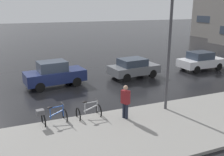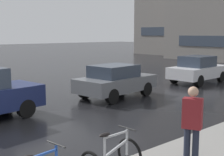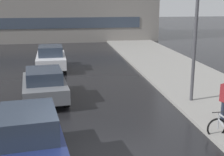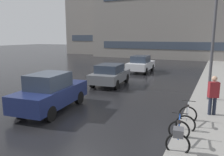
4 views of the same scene
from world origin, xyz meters
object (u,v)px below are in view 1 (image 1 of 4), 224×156
object	(u,v)px
bicycle_second	(89,112)
car_white	(201,61)
car_navy	(55,74)
pedestrian	(125,101)
streetlamp	(170,29)
car_grey	(133,68)
bicycle_nearest	(51,116)

from	to	relation	value
bicycle_second	car_white	bearing A→B (deg)	115.97
car_navy	pedestrian	bearing A→B (deg)	17.89
pedestrian	streetlamp	world-z (taller)	streetlamp
car_navy	car_grey	world-z (taller)	car_navy
bicycle_nearest	pedestrian	distance (m)	3.49
car_navy	streetlamp	distance (m)	8.64
car_grey	car_white	world-z (taller)	car_white
bicycle_nearest	streetlamp	bearing A→B (deg)	84.24
bicycle_second	car_navy	world-z (taller)	car_navy
bicycle_nearest	car_white	xyz separation A→B (m)	(-5.72, 13.56, 0.30)
car_white	bicycle_second	bearing A→B (deg)	-64.03
bicycle_nearest	bicycle_second	xyz separation A→B (m)	(0.02, 1.79, -0.10)
pedestrian	streetlamp	size ratio (longest dim) A/B	0.30
bicycle_nearest	car_grey	size ratio (longest dim) A/B	0.35
streetlamp	car_white	bearing A→B (deg)	129.02
bicycle_nearest	car_navy	world-z (taller)	car_navy
bicycle_nearest	car_navy	size ratio (longest dim) A/B	0.33
bicycle_second	streetlamp	xyz separation A→B (m)	(0.57, 4.00, 3.88)
car_navy	car_white	distance (m)	12.37
car_grey	pedestrian	xyz separation A→B (m)	(6.63, -3.81, 0.25)
bicycle_second	car_white	size ratio (longest dim) A/B	0.29
car_grey	streetlamp	bearing A→B (deg)	-12.13
bicycle_nearest	pedestrian	bearing A→B (deg)	76.31
bicycle_nearest	pedestrian	size ratio (longest dim) A/B	0.77
car_white	streetlamp	size ratio (longest dim) A/B	0.66
car_navy	pedestrian	distance (m)	7.05
car_white	bicycle_nearest	bearing A→B (deg)	-67.14
bicycle_nearest	car_white	size ratio (longest dim) A/B	0.35
streetlamp	car_grey	bearing A→B (deg)	167.87
bicycle_nearest	bicycle_second	size ratio (longest dim) A/B	1.20
car_white	pedestrian	size ratio (longest dim) A/B	2.23
pedestrian	bicycle_second	bearing A→B (deg)	-117.06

